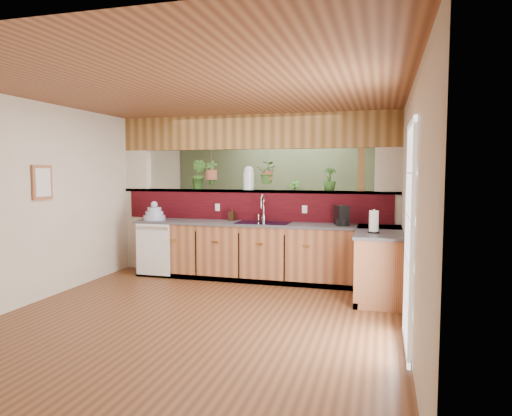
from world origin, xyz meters
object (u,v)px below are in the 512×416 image
(coffee_maker, at_px, (342,216))
(glass_jar, at_px, (249,178))
(paper_towel, at_px, (374,222))
(dish_stack, at_px, (154,214))
(shelving_console, at_px, (271,229))
(soap_dispenser, at_px, (232,214))
(faucet, at_px, (263,207))

(coffee_maker, distance_m, glass_jar, 1.68)
(coffee_maker, xyz_separation_m, glass_jar, (-1.54, 0.37, 0.55))
(paper_towel, bearing_deg, coffee_maker, 123.04)
(dish_stack, distance_m, shelving_console, 2.78)
(coffee_maker, bearing_deg, dish_stack, 157.23)
(soap_dispenser, bearing_deg, faucet, -2.19)
(paper_towel, xyz_separation_m, glass_jar, (-2.01, 1.10, 0.54))
(soap_dispenser, xyz_separation_m, coffee_maker, (1.76, -0.18, 0.03))
(faucet, xyz_separation_m, dish_stack, (-1.77, -0.24, -0.14))
(paper_towel, distance_m, glass_jar, 2.36)
(faucet, xyz_separation_m, paper_towel, (1.72, -0.89, -0.09))
(coffee_maker, height_order, paper_towel, paper_towel)
(soap_dispenser, height_order, shelving_console, soap_dispenser)
(coffee_maker, xyz_separation_m, paper_towel, (0.47, -0.73, 0.01))
(faucet, bearing_deg, soap_dispenser, 177.81)
(glass_jar, bearing_deg, shelving_console, 92.60)
(dish_stack, height_order, paper_towel, paper_towel)
(faucet, bearing_deg, paper_towel, -27.29)
(faucet, height_order, dish_stack, faucet)
(coffee_maker, height_order, shelving_console, coffee_maker)
(soap_dispenser, xyz_separation_m, shelving_console, (0.14, 2.10, -0.51))
(dish_stack, distance_m, glass_jar, 1.65)
(paper_towel, height_order, shelving_console, paper_towel)
(coffee_maker, distance_m, paper_towel, 0.87)
(soap_dispenser, height_order, glass_jar, glass_jar)
(faucet, distance_m, dish_stack, 1.79)
(faucet, bearing_deg, glass_jar, 143.76)
(dish_stack, relative_size, paper_towel, 1.13)
(faucet, bearing_deg, coffee_maker, -7.25)
(faucet, height_order, soap_dispenser, faucet)
(dish_stack, distance_m, paper_towel, 3.55)
(faucet, relative_size, coffee_maker, 1.49)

